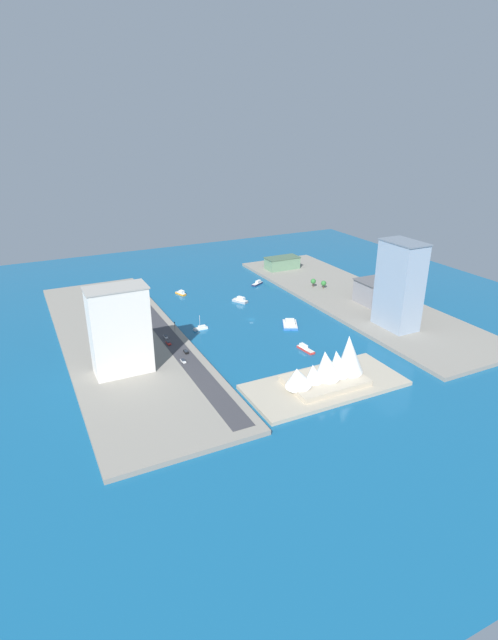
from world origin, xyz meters
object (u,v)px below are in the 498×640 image
(hotel_broad_white, at_px, (120,331))
(tower_tall_glass, at_px, (399,285))
(terminal_long_green, at_px, (282,263))
(sailboat_small_white, at_px, (201,328))
(suv_black, at_px, (186,352))
(water_taxi_orange, at_px, (181,293))
(pickup_red, at_px, (168,343))
(sedan_silver, at_px, (166,337))
(tugboat_red, at_px, (305,349))
(patrol_launch_navy, at_px, (257,283))
(warehouse_low_gray, at_px, (387,289))
(opera_landmark, at_px, (330,367))
(yacht_sleek_gray, at_px, (240,300))
(catamaran_blue, at_px, (290,324))
(van_white, at_px, (183,361))
(traffic_light_waterfront, at_px, (175,325))

(hotel_broad_white, relative_size, tower_tall_glass, 0.84)
(hotel_broad_white, bearing_deg, terminal_long_green, -142.78)
(sailboat_small_white, distance_m, terminal_long_green, 143.86)
(tower_tall_glass, relative_size, suv_black, 11.45)
(water_taxi_orange, distance_m, hotel_broad_white, 130.88)
(hotel_broad_white, distance_m, pickup_red, 43.96)
(sedan_silver, bearing_deg, tugboat_red, 145.36)
(patrol_launch_navy, xyz_separation_m, suv_black, (96.32, 98.50, 2.15))
(tower_tall_glass, relative_size, pickup_red, 10.78)
(warehouse_low_gray, height_order, opera_landmark, opera_landmark)
(sailboat_small_white, height_order, sedan_silver, sailboat_small_white)
(tower_tall_glass, bearing_deg, pickup_red, -15.56)
(terminal_long_green, height_order, suv_black, terminal_long_green)
(suv_black, bearing_deg, tower_tall_glass, 170.32)
(yacht_sleek_gray, xyz_separation_m, catamaran_blue, (-10.28, 54.42, -0.32))
(warehouse_low_gray, height_order, pickup_red, warehouse_low_gray)
(water_taxi_orange, bearing_deg, opera_landmark, 97.35)
(warehouse_low_gray, bearing_deg, patrol_launch_navy, -50.96)
(catamaran_blue, bearing_deg, suv_black, 9.56)
(tugboat_red, relative_size, van_white, 3.01)
(yacht_sleek_gray, bearing_deg, catamaran_blue, 100.70)
(water_taxi_orange, height_order, hotel_broad_white, hotel_broad_white)
(tugboat_red, xyz_separation_m, warehouse_low_gray, (-95.91, -41.61, 9.65))
(patrol_launch_navy, height_order, terminal_long_green, terminal_long_green)
(van_white, height_order, suv_black, van_white)
(catamaran_blue, height_order, opera_landmark, opera_landmark)
(hotel_broad_white, xyz_separation_m, suv_black, (-36.18, -6.05, -22.41))
(sailboat_small_white, distance_m, van_white, 50.65)
(van_white, bearing_deg, tower_tall_glass, 174.90)
(warehouse_low_gray, bearing_deg, tower_tall_glass, 55.26)
(sailboat_small_white, distance_m, sedan_silver, 26.77)
(pickup_red, height_order, traffic_light_waterfront, traffic_light_waterfront)
(water_taxi_orange, bearing_deg, van_white, 71.68)
(catamaran_blue, distance_m, warehouse_low_gray, 85.66)
(terminal_long_green, height_order, tower_tall_glass, tower_tall_glass)
(sailboat_small_white, bearing_deg, traffic_light_waterfront, 3.17)
(terminal_long_green, bearing_deg, hotel_broad_white, 37.22)
(yacht_sleek_gray, relative_size, van_white, 2.74)
(tugboat_red, relative_size, tower_tall_glass, 0.25)
(water_taxi_orange, bearing_deg, yacht_sleek_gray, 133.37)
(warehouse_low_gray, bearing_deg, opera_landmark, 37.21)
(hotel_broad_white, height_order, sedan_silver, hotel_broad_white)
(patrol_launch_navy, bearing_deg, tower_tall_glass, 106.63)
(warehouse_low_gray, relative_size, sedan_silver, 10.10)
(tugboat_red, relative_size, traffic_light_waterfront, 2.16)
(catamaran_blue, xyz_separation_m, traffic_light_waterfront, (72.09, -18.91, 5.50))
(sailboat_small_white, height_order, suv_black, sailboat_small_white)
(water_taxi_orange, xyz_separation_m, van_white, (37.45, 113.12, 2.04))
(catamaran_blue, relative_size, warehouse_low_gray, 0.39)
(yacht_sleek_gray, xyz_separation_m, sedan_silver, (69.88, 42.42, 1.76))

